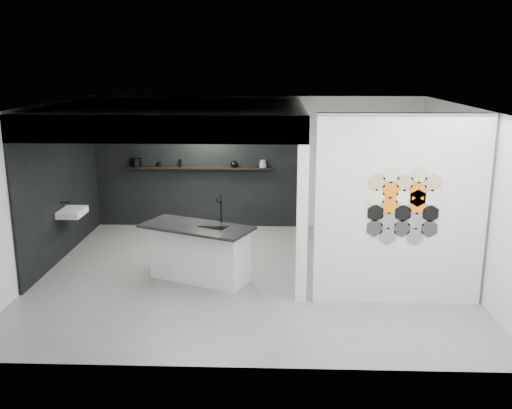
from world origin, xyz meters
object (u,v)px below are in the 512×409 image
object	(u,v)px
bottle_dark	(180,163)
kettle	(234,164)
glass_vase	(263,164)
glass_bowl	(263,165)
utensil_cup	(159,164)
partition_panel	(400,211)
kitchen_island	(200,252)
stockpot	(136,162)
wall_basin	(72,212)

from	to	relation	value
bottle_dark	kettle	bearing A→B (deg)	0.00
glass_vase	bottle_dark	size ratio (longest dim) A/B	0.97
glass_bowl	utensil_cup	xyz separation A→B (m)	(-2.22, 0.00, -0.00)
partition_panel	glass_vase	bearing A→B (deg)	118.23
utensil_cup	kitchen_island	bearing A→B (deg)	-67.69
kettle	partition_panel	bearing A→B (deg)	-46.27
glass_bowl	bottle_dark	xyz separation A→B (m)	(-1.76, 0.00, 0.03)
partition_panel	glass_bowl	world-z (taller)	partition_panel
kitchen_island	utensil_cup	size ratio (longest dim) A/B	20.27
kitchen_island	stockpot	bearing A→B (deg)	143.39
partition_panel	bottle_dark	bearing A→B (deg)	134.78
kettle	glass_bowl	size ratio (longest dim) A/B	1.12
kitchen_island	kettle	xyz separation A→B (m)	(0.34, 3.10, 0.90)
bottle_dark	glass_bowl	bearing A→B (deg)	0.00
kitchen_island	utensil_cup	world-z (taller)	kitchen_island
wall_basin	stockpot	xyz separation A→B (m)	(0.69, 2.07, 0.56)
glass_vase	utensil_cup	bearing A→B (deg)	180.00
wall_basin	partition_panel	bearing A→B (deg)	-18.23
stockpot	utensil_cup	distance (m)	0.48
kitchen_island	glass_vase	world-z (taller)	glass_vase
partition_panel	glass_vase	distance (m)	4.39
utensil_cup	wall_basin	bearing A→B (deg)	-119.53
stockpot	glass_bowl	distance (m)	2.70
utensil_cup	kettle	bearing A→B (deg)	0.00
glass_vase	kitchen_island	bearing A→B (deg)	-107.03
partition_panel	wall_basin	bearing A→B (deg)	161.77
partition_panel	wall_basin	distance (m)	5.78
wall_basin	bottle_dark	size ratio (longest dim) A/B	3.68
partition_panel	utensil_cup	world-z (taller)	partition_panel
kettle	glass_vase	size ratio (longest dim) A/B	1.02
partition_panel	glass_bowl	xyz separation A→B (m)	(-2.08, 3.87, -0.03)
glass_bowl	bottle_dark	world-z (taller)	bottle_dark
wall_basin	utensil_cup	world-z (taller)	utensil_cup
kitchen_island	utensil_cup	distance (m)	3.46
stockpot	glass_vase	xyz separation A→B (m)	(2.70, 0.00, -0.01)
kitchen_island	glass_bowl	bearing A→B (deg)	96.88
kitchen_island	kettle	bearing A→B (deg)	107.72
partition_panel	kettle	bearing A→B (deg)	124.81
kitchen_island	bottle_dark	xyz separation A→B (m)	(-0.81, 3.10, 0.92)
bottle_dark	utensil_cup	xyz separation A→B (m)	(-0.46, 0.00, -0.03)
glass_vase	bottle_dark	world-z (taller)	bottle_dark
glass_bowl	utensil_cup	distance (m)	2.22
bottle_dark	utensil_cup	distance (m)	0.46
kitchen_island	glass_bowl	size ratio (longest dim) A/B	13.62
wall_basin	kettle	world-z (taller)	kettle
wall_basin	glass_bowl	bearing A→B (deg)	31.35
wall_basin	stockpot	size ratio (longest dim) A/B	2.69
stockpot	kettle	distance (m)	2.09
utensil_cup	stockpot	bearing A→B (deg)	180.00
glass_bowl	glass_vase	world-z (taller)	glass_vase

